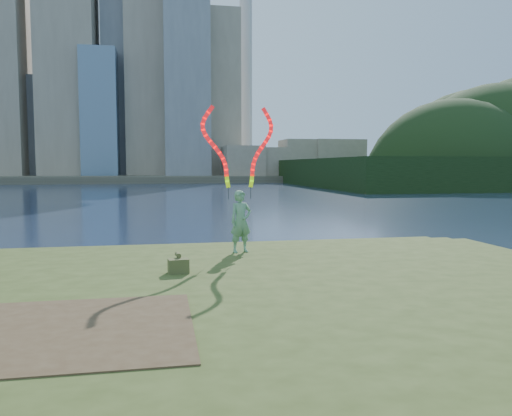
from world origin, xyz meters
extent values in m
plane|color=#18243C|center=(0.00, 0.00, 0.00)|extent=(320.00, 320.00, 0.00)
cube|color=#384719|center=(0.00, -2.50, 0.15)|extent=(20.00, 18.00, 0.30)
cube|color=#384719|center=(0.00, -2.20, 0.40)|extent=(17.00, 15.00, 0.30)
cube|color=#384719|center=(0.00, -2.00, 0.65)|extent=(14.00, 12.00, 0.30)
cube|color=#47331E|center=(-2.20, -3.20, 0.81)|extent=(3.20, 3.00, 0.02)
cube|color=#4D4838|center=(0.00, 95.00, 0.60)|extent=(320.00, 40.00, 1.20)
cylinder|color=silver|center=(18.00, 102.00, 30.20)|extent=(2.80, 2.80, 58.00)
imported|color=#146B2E|center=(0.95, 2.28, 1.58)|extent=(0.65, 0.52, 1.55)
cylinder|color=black|center=(0.64, 2.30, 2.29)|extent=(0.02, 0.02, 0.30)
cylinder|color=black|center=(1.24, 2.48, 2.29)|extent=(0.02, 0.02, 0.30)
cube|color=#4B4F27|center=(-0.68, 0.10, 0.95)|extent=(0.43, 0.32, 0.29)
cylinder|color=#4B4F27|center=(-0.68, 0.29, 1.14)|extent=(0.13, 0.28, 0.10)
camera|label=1|loc=(-0.99, -9.96, 2.96)|focal=35.00mm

